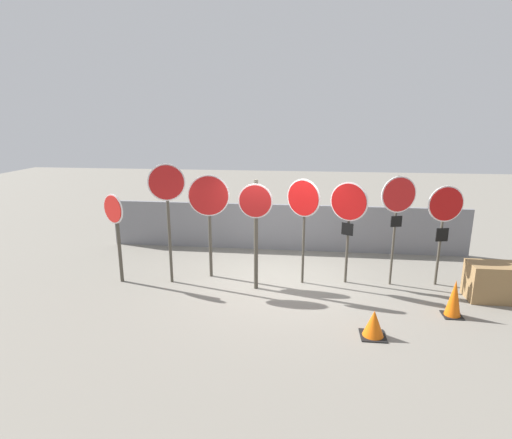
# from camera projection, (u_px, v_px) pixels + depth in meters

# --- Properties ---
(ground_plane) EXTENTS (40.00, 40.00, 0.00)m
(ground_plane) POSITION_uv_depth(u_px,v_px,m) (279.00, 283.00, 9.22)
(ground_plane) COLOR gray
(fence_back) EXTENTS (10.13, 0.12, 1.33)m
(fence_back) POSITION_uv_depth(u_px,v_px,m) (284.00, 227.00, 11.41)
(fence_back) COLOR slate
(fence_back) RESTS_ON ground
(stop_sign_0) EXTENTS (0.59, 0.36, 2.08)m
(stop_sign_0) POSITION_uv_depth(u_px,v_px,m) (115.00, 222.00, 8.93)
(stop_sign_0) COLOR #474238
(stop_sign_0) RESTS_ON ground
(stop_sign_1) EXTENTS (0.78, 0.28, 2.75)m
(stop_sign_1) POSITION_uv_depth(u_px,v_px,m) (167.00, 196.00, 8.74)
(stop_sign_1) COLOR #474238
(stop_sign_1) RESTS_ON ground
(stop_sign_2) EXTENTS (0.95, 0.19, 2.46)m
(stop_sign_2) POSITION_uv_depth(u_px,v_px,m) (209.00, 204.00, 9.13)
(stop_sign_2) COLOR #474238
(stop_sign_2) RESTS_ON ground
(stop_sign_3) EXTENTS (0.74, 0.17, 2.45)m
(stop_sign_3) POSITION_uv_depth(u_px,v_px,m) (256.00, 217.00, 8.49)
(stop_sign_3) COLOR #474238
(stop_sign_3) RESTS_ON ground
(stop_sign_4) EXTENTS (0.72, 0.48, 2.42)m
(stop_sign_4) POSITION_uv_depth(u_px,v_px,m) (303.00, 205.00, 8.76)
(stop_sign_4) COLOR #474238
(stop_sign_4) RESTS_ON ground
(stop_sign_5) EXTENTS (0.78, 0.43, 2.35)m
(stop_sign_5) POSITION_uv_depth(u_px,v_px,m) (349.00, 209.00, 8.80)
(stop_sign_5) COLOR #474238
(stop_sign_5) RESTS_ON ground
(stop_sign_6) EXTENTS (0.77, 0.25, 2.50)m
(stop_sign_6) POSITION_uv_depth(u_px,v_px,m) (398.00, 203.00, 8.64)
(stop_sign_6) COLOR #474238
(stop_sign_6) RESTS_ON ground
(stop_sign_7) EXTENTS (0.79, 0.18, 2.30)m
(stop_sign_7) POSITION_uv_depth(u_px,v_px,m) (445.00, 212.00, 8.68)
(stop_sign_7) COLOR #474238
(stop_sign_7) RESTS_ON ground
(traffic_cone_0) EXTENTS (0.36, 0.36, 0.73)m
(traffic_cone_0) POSITION_uv_depth(u_px,v_px,m) (454.00, 298.00, 7.60)
(traffic_cone_0) COLOR black
(traffic_cone_0) RESTS_ON ground
(traffic_cone_1) EXTENTS (0.44, 0.44, 0.49)m
(traffic_cone_1) POSITION_uv_depth(u_px,v_px,m) (374.00, 324.00, 6.92)
(traffic_cone_1) COLOR black
(traffic_cone_1) RESTS_ON ground
(storage_crate) EXTENTS (0.97, 0.63, 0.79)m
(storage_crate) POSITION_uv_depth(u_px,v_px,m) (492.00, 282.00, 8.30)
(storage_crate) COLOR olive
(storage_crate) RESTS_ON ground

